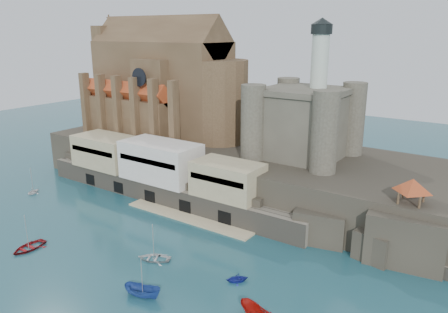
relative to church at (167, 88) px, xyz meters
name	(u,v)px	position (x,y,z in m)	size (l,w,h in m)	color
ground	(113,251)	(24.13, -41.85, -22.13)	(300.00, 300.00, 0.00)	#18444F
promontory	(236,167)	(23.94, -2.48, -17.20)	(100.00, 36.00, 10.00)	black
quay	(159,173)	(13.94, -18.78, -16.06)	(70.00, 12.00, 13.05)	#6E6658
church	(167,88)	(0.00, 0.00, 0.00)	(47.00, 25.93, 30.51)	#4C3823
castle_keep	(304,119)	(40.21, -0.78, -3.81)	(21.20, 21.20, 29.30)	#494639
rock_outcrop	(406,237)	(66.13, -16.01, -18.11)	(14.50, 10.50, 8.70)	black
pavilion	(412,187)	(66.13, -15.85, -9.40)	(6.40, 6.40, 5.40)	#4C3823
boat_0	(29,249)	(11.37, -49.71, -22.13)	(4.40, 1.28, 6.17)	maroon
boat_2	(143,296)	(37.97, -48.57, -22.13)	(2.17, 2.23, 5.77)	#274898
boat_4	(34,194)	(-12.53, -33.55, -22.13)	(2.94, 1.79, 3.40)	silver
boat_6	(154,259)	(31.98, -39.94, -22.13)	(4.00, 1.16, 5.60)	silver
boat_7	(237,281)	(47.00, -37.63, -22.13)	(2.90, 1.77, 3.36)	#1D2999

